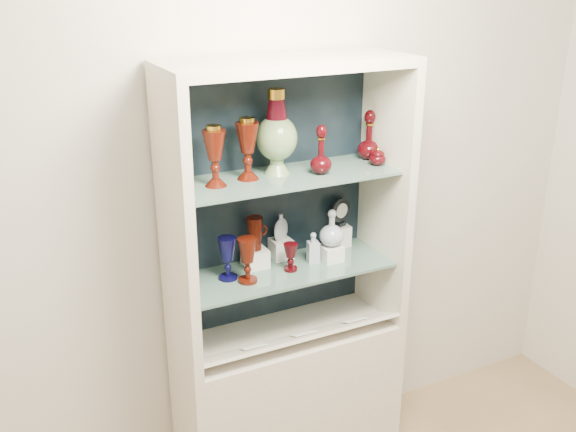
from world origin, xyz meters
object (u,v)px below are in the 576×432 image
enamel_urn (277,132)px  ruby_goblet_tall (247,260)px  clear_round_decanter (332,229)px  cameo_medallion (341,212)px  clear_square_bottle (313,247)px  ruby_goblet_small (291,257)px  ruby_decanter_b (369,133)px  pedestal_lamp_right (247,149)px  lidded_bowl (378,156)px  cobalt_goblet (227,258)px  ruby_pitcher (255,233)px  ruby_decanter_a (321,147)px  flat_flask (281,227)px  pedestal_lamp_left (215,156)px

enamel_urn → ruby_goblet_tall: size_ratio=1.81×
clear_round_decanter → cameo_medallion: size_ratio=1.17×
clear_square_bottle → cameo_medallion: (0.20, 0.11, 0.10)m
ruby_goblet_small → cameo_medallion: 0.37m
enamel_urn → clear_square_bottle: enamel_urn is taller
ruby_decanter_b → clear_square_bottle: size_ratio=1.65×
pedestal_lamp_right → ruby_goblet_small: 0.51m
lidded_bowl → clear_round_decanter: (-0.20, 0.03, -0.31)m
enamel_urn → cameo_medallion: bearing=11.4°
lidded_bowl → cameo_medallion: size_ratio=0.59×
pedestal_lamp_right → cameo_medallion: (0.49, 0.09, -0.38)m
cameo_medallion → clear_square_bottle: bearing=-167.4°
ruby_goblet_small → clear_square_bottle: bearing=13.2°
enamel_urn → cobalt_goblet: 0.56m
pedestal_lamp_right → ruby_pitcher: bearing=49.5°
ruby_decanter_a → clear_square_bottle: ruby_decanter_a is taller
ruby_goblet_tall → flat_flask: bearing=33.9°
ruby_decanter_b → flat_flask: ruby_decanter_b is taller
ruby_decanter_a → ruby_pitcher: size_ratio=1.55×
cobalt_goblet → ruby_goblet_small: (0.27, -0.04, -0.03)m
flat_flask → cameo_medallion: size_ratio=0.89×
lidded_bowl → ruby_goblet_small: 0.57m
enamel_urn → cameo_medallion: 0.56m
flat_flask → cameo_medallion: bearing=-23.6°
pedestal_lamp_left → ruby_goblet_tall: (0.11, -0.04, -0.44)m
ruby_pitcher → clear_square_bottle: 0.27m
ruby_decanter_a → clear_square_bottle: 0.47m
enamel_urn → ruby_decanter_b: 0.46m
ruby_decanter_a → clear_round_decanter: (0.08, 0.03, -0.38)m
cameo_medallion → cobalt_goblet: bearing=173.3°
pedestal_lamp_right → lidded_bowl: pedestal_lamp_right is taller
ruby_pitcher → cameo_medallion: (0.44, 0.03, 0.01)m
ruby_goblet_tall → pedestal_lamp_left: bearing=160.2°
cobalt_goblet → cameo_medallion: cameo_medallion is taller
pedestal_lamp_left → clear_square_bottle: (0.44, 0.01, -0.47)m
lidded_bowl → ruby_pitcher: bearing=166.9°
ruby_decanter_a → flat_flask: bearing=125.8°
lidded_bowl → ruby_goblet_small: size_ratio=0.66×
ruby_decanter_b → clear_square_bottle: 0.56m
ruby_decanter_a → ruby_goblet_tall: size_ratio=1.19×
cameo_medallion → ruby_pitcher: bearing=168.5°
pedestal_lamp_right → clear_square_bottle: bearing=-3.7°
pedestal_lamp_right → cobalt_goblet: size_ratio=1.35×
ruby_goblet_tall → clear_round_decanter: (0.41, 0.03, 0.05)m
pedestal_lamp_left → ruby_pitcher: pedestal_lamp_left is taller
cobalt_goblet → ruby_decanter_a: bearing=-9.0°
enamel_urn → lidded_bowl: (0.44, -0.08, -0.13)m
ruby_decanter_b → ruby_goblet_small: size_ratio=1.89×
enamel_urn → ruby_goblet_small: size_ratio=2.83×
pedestal_lamp_left → pedestal_lamp_right: (0.15, 0.03, 0.00)m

